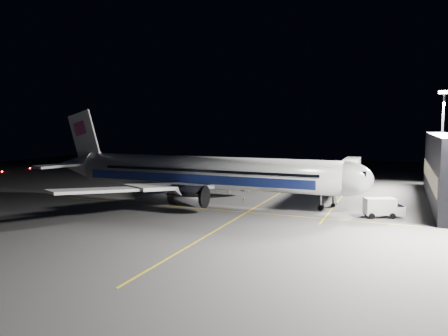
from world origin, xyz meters
TOP-DOWN VIEW (x-y plane):
  - ground at (0.00, 0.00)m, footprint 200.00×200.00m
  - guide_line_main at (10.00, 0.00)m, footprint 0.25×80.00m
  - guide_line_cross at (0.00, -6.00)m, footprint 70.00×0.25m
  - guide_line_side at (22.00, 10.00)m, footprint 0.25×40.00m
  - airliner at (-1.08, 0.00)m, footprint 61.48×54.22m
  - jet_bridge at (22.00, 18.06)m, footprint 3.60×34.40m
  - floodlight_mast_north at (40.00, 31.99)m, footprint 2.40×0.68m
  - service_truck at (29.96, -1.79)m, footprint 6.09×4.31m
  - baggage_tug at (-9.37, 8.91)m, footprint 2.52×2.15m
  - safety_cone_a at (0.27, 11.40)m, footprint 0.41×0.41m
  - safety_cone_b at (6.00, 4.00)m, footprint 0.40×0.40m
  - safety_cone_c at (3.84, 13.07)m, footprint 0.38×0.38m

SIDE VIEW (x-z plane):
  - ground at x=0.00m, z-range 0.00..0.00m
  - guide_line_main at x=10.00m, z-range 0.00..0.01m
  - guide_line_cross at x=0.00m, z-range 0.00..0.01m
  - guide_line_side at x=22.00m, z-range 0.00..0.01m
  - safety_cone_c at x=3.84m, z-range 0.00..0.56m
  - safety_cone_b at x=6.00m, z-range 0.00..0.60m
  - safety_cone_a at x=0.27m, z-range 0.00..0.62m
  - baggage_tug at x=-9.37m, z-range -0.06..1.58m
  - service_truck at x=29.96m, z-range 0.10..3.01m
  - jet_bridge at x=22.00m, z-range 1.43..7.73m
  - airliner at x=-1.08m, z-range -3.16..13.48m
  - floodlight_mast_north at x=40.00m, z-range 2.02..22.72m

